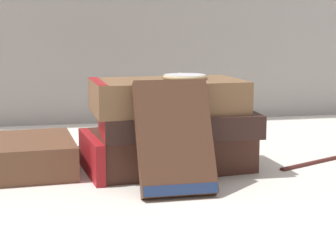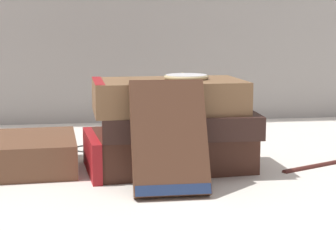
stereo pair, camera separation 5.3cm
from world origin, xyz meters
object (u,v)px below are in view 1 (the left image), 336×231
object	(u,v)px
reading_glasses	(100,149)
book_flat_top	(163,96)
book_flat_middle	(173,122)
fountain_pen	(315,160)
book_flat_bottom	(162,150)
pocket_watch	(185,77)
book_leaning_front	(175,142)

from	to	relation	value
reading_glasses	book_flat_top	bearing A→B (deg)	-60.68
book_flat_middle	fountain_pen	size ratio (longest dim) A/B	1.56
book_flat_middle	fountain_pen	world-z (taller)	book_flat_middle
book_flat_middle	book_flat_top	distance (m)	0.04
book_flat_bottom	book_flat_top	size ratio (longest dim) A/B	1.15
book_flat_bottom	pocket_watch	size ratio (longest dim) A/B	3.64
book_flat_top	fountain_pen	bearing A→B (deg)	-3.42
book_flat_bottom	fountain_pen	bearing A→B (deg)	-10.66
book_flat_bottom	reading_glasses	size ratio (longest dim) A/B	2.01
book_leaning_front	book_flat_top	bearing A→B (deg)	85.83
pocket_watch	reading_glasses	world-z (taller)	pocket_watch
book_flat_bottom	fountain_pen	xyz separation A→B (m)	(0.22, -0.02, -0.02)
book_flat_top	reading_glasses	size ratio (longest dim) A/B	1.74
pocket_watch	book_flat_bottom	bearing A→B (deg)	166.75
book_leaning_front	book_flat_bottom	bearing A→B (deg)	85.77
fountain_pen	reading_glasses	bearing A→B (deg)	127.01
book_flat_bottom	reading_glasses	distance (m)	0.15
reading_glasses	fountain_pen	bearing A→B (deg)	-24.29
book_flat_top	book_leaning_front	size ratio (longest dim) A/B	1.52
book_leaning_front	reading_glasses	size ratio (longest dim) A/B	1.14
book_flat_middle	book_flat_top	world-z (taller)	book_flat_top
book_flat_top	reading_glasses	xyz separation A→B (m)	(-0.07, 0.15, -0.10)
book_flat_middle	book_flat_bottom	bearing A→B (deg)	142.41
book_leaning_front	fountain_pen	world-z (taller)	book_leaning_front
book_flat_top	pocket_watch	distance (m)	0.04
reading_glasses	fountain_pen	size ratio (longest dim) A/B	0.87
book_leaning_front	reading_glasses	bearing A→B (deg)	104.26
book_flat_middle	reading_glasses	xyz separation A→B (m)	(-0.08, 0.15, -0.06)
book_flat_top	reading_glasses	bearing A→B (deg)	113.61
book_flat_bottom	fountain_pen	distance (m)	0.22
book_flat_bottom	reading_glasses	bearing A→B (deg)	112.26
book_flat_middle	book_leaning_front	size ratio (longest dim) A/B	1.58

